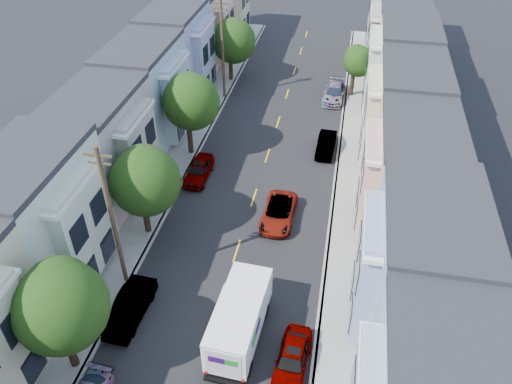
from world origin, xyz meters
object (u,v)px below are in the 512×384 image
Objects in this scene: tree_b at (60,307)px; parked_right_b at (292,359)px; parked_left_d at (199,170)px; tree_c at (144,181)px; utility_pole_near at (113,220)px; parked_right_d at (334,93)px; utility_pole_far at (223,50)px; tree_d at (190,102)px; tree_e at (233,41)px; tree_far_r at (358,62)px; parked_right_c at (326,145)px; parked_left_c at (130,308)px; fedex_truck at (239,319)px; lead_sedan at (279,213)px.

parked_right_b is at bearing 10.80° from tree_b.
tree_c is at bearing -101.06° from parked_left_d.
utility_pole_near is 30.27m from parked_right_d.
utility_pole_far is at bearing 90.00° from utility_pole_near.
parked_right_b is (11.20, -19.23, -4.28)m from tree_d.
tree_b is 1.58× the size of parked_left_d.
utility_pole_far is 2.28× the size of parked_right_b.
tree_e is at bearing 90.00° from utility_pole_near.
tree_b reaches higher than parked_right_d.
tree_far_r is 1.22× the size of parked_right_b.
utility_pole_far is (0.00, 26.00, 0.00)m from utility_pole_near.
parked_right_c is (11.20, 12.98, -3.80)m from tree_c.
tree_b is at bearing -110.56° from tree_far_r.
tree_c is 27.60m from tree_far_r.
parked_right_d is at bearing -12.21° from tree_e.
utility_pole_far reaches higher than parked_right_d.
utility_pole_far reaches higher than tree_d.
utility_pole_near reaches higher than tree_b.
utility_pole_near is at bearing -120.14° from parked_right_c.
fedex_truck is at bearing 0.14° from parked_left_c.
lead_sedan is at bearing -64.82° from utility_pole_far.
tree_d reaches higher than parked_left_c.
tree_c is at bearing -128.60° from parked_right_c.
tree_d is 10.89m from utility_pole_far.
tree_c reaches higher than fedex_truck.
utility_pole_near is at bearing -89.98° from tree_c.
tree_e is 1.64× the size of parked_right_c.
parked_right_b is (11.20, -34.31, -3.75)m from tree_e.
utility_pole_near reaches higher than parked_right_b.
lead_sedan is 1.17× the size of parked_right_c.
tree_far_r reaches higher than parked_right_d.
parked_right_c is at bearing 64.92° from tree_b.
tree_b is 26.76m from parked_right_c.
tree_far_r is 13.59m from utility_pole_far.
tree_d is 22.66m from parked_right_b.
lead_sedan is 1.06× the size of parked_left_d.
parked_right_b is 31.89m from parked_right_d.
parked_right_b is at bearing -38.23° from tree_c.
parked_left_d reaches higher than parked_right_c.
parked_left_d is 11.45m from parked_right_c.
utility_pole_far reaches higher than tree_c.
parked_right_d is at bearing 74.60° from parked_left_c.
parked_right_b is at bearing -76.60° from lead_sedan.
tree_far_r is at bearing 69.44° from tree_b.
parked_left_d is at bearing -85.65° from tree_e.
tree_d is 1.52× the size of lead_sedan.
utility_pole_near is (0.00, 6.25, 0.27)m from tree_b.
tree_b reaches higher than fedex_truck.
tree_far_r is 0.87× the size of fedex_truck.
tree_d is (0.00, 21.37, 0.11)m from tree_b.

